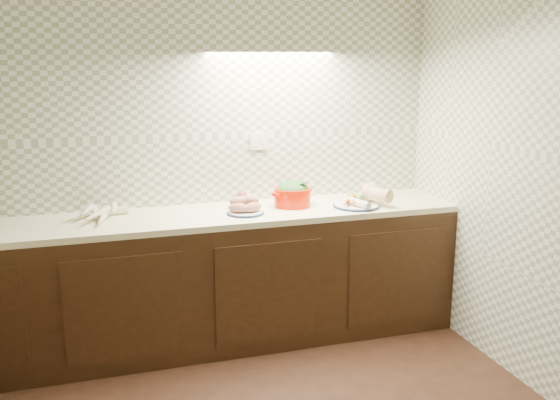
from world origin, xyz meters
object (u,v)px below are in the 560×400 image
object	(u,v)px
sweet_potato_plate	(245,207)
onion_bowl	(244,201)
veg_plate	(363,197)
parsnip_pile	(107,214)
dutch_oven	(292,194)

from	to	relation	value
sweet_potato_plate	onion_bowl	distance (m)	0.19
sweet_potato_plate	veg_plate	size ratio (longest dim) A/B	0.61
onion_bowl	veg_plate	xyz separation A→B (m)	(0.80, -0.19, 0.01)
onion_bowl	veg_plate	distance (m)	0.82
sweet_potato_plate	onion_bowl	bearing A→B (deg)	78.16
parsnip_pile	sweet_potato_plate	bearing A→B (deg)	-7.53
sweet_potato_plate	onion_bowl	size ratio (longest dim) A/B	1.68
veg_plate	dutch_oven	bearing A→B (deg)	166.59
dutch_oven	veg_plate	size ratio (longest dim) A/B	0.81
dutch_oven	veg_plate	xyz separation A→B (m)	(0.48, -0.11, -0.03)
parsnip_pile	onion_bowl	distance (m)	0.91
parsnip_pile	sweet_potato_plate	xyz separation A→B (m)	(0.87, -0.11, 0.01)
parsnip_pile	dutch_oven	distance (m)	1.23
parsnip_pile	dutch_oven	size ratio (longest dim) A/B	1.13
onion_bowl	veg_plate	bearing A→B (deg)	-13.41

